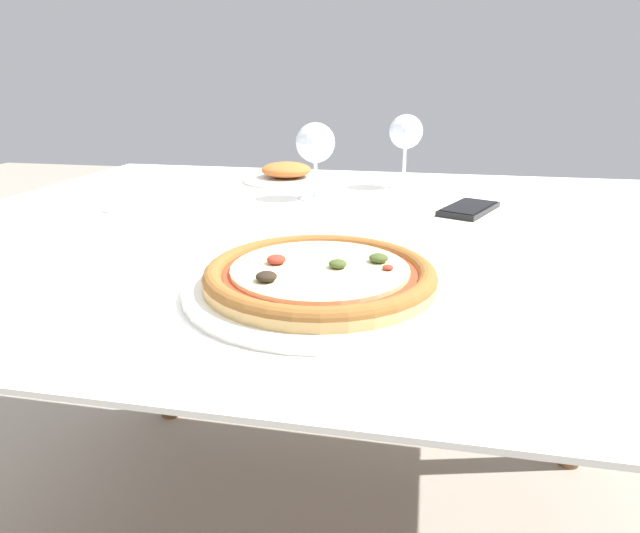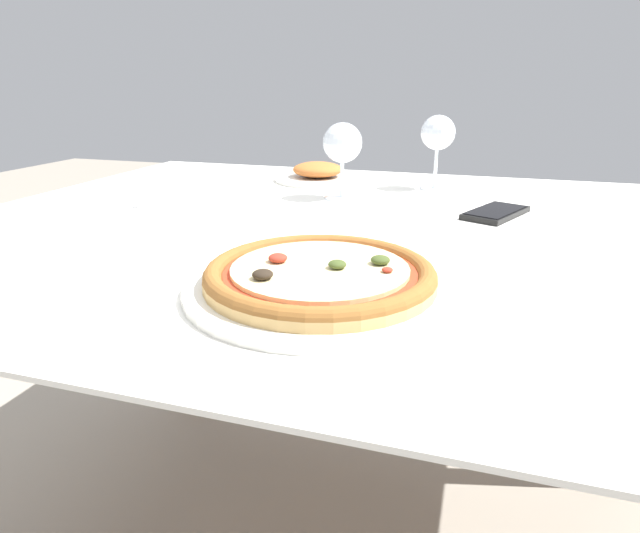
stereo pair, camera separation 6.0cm
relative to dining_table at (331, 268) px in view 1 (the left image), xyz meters
The scene contains 7 objects.
dining_table is the anchor object (origin of this frame).
pizza_plate 0.32m from the dining_table, 82.40° to the right, with size 0.31×0.31×0.04m.
fork 0.42m from the dining_table, 168.49° to the left, with size 0.05×0.17×0.00m.
wine_glass_far_left 0.28m from the dining_table, 109.05° to the left, with size 0.08×0.08×0.15m.
wine_glass_far_right 0.41m from the dining_table, 73.47° to the left, with size 0.07×0.07×0.16m.
cell_phone 0.28m from the dining_table, 29.90° to the left, with size 0.12×0.16×0.01m.
side_plate 0.42m from the dining_table, 115.22° to the left, with size 0.20×0.20×0.05m.
Camera 1 is at (0.15, -0.86, 0.99)m, focal length 30.00 mm.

